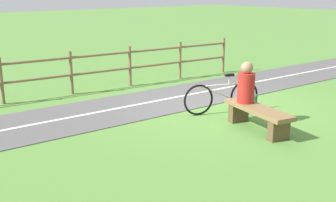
# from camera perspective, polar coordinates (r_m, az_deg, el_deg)

# --- Properties ---
(ground_plane) EXTENTS (80.00, 80.00, 0.00)m
(ground_plane) POSITION_cam_1_polar(r_m,az_deg,el_deg) (9.72, 6.53, -0.70)
(ground_plane) COLOR #548438
(paved_path) EXTENTS (3.47, 36.05, 0.02)m
(paved_path) POSITION_cam_1_polar(r_m,az_deg,el_deg) (8.70, -18.98, -3.32)
(paved_path) COLOR #565454
(paved_path) RESTS_ON ground_plane
(path_centre_line) EXTENTS (1.33, 31.98, 0.00)m
(path_centre_line) POSITION_cam_1_polar(r_m,az_deg,el_deg) (8.70, -18.98, -3.26)
(path_centre_line) COLOR silver
(path_centre_line) RESTS_ON paved_path
(bench) EXTENTS (1.66, 0.76, 0.45)m
(bench) POSITION_cam_1_polar(r_m,az_deg,el_deg) (8.15, 12.10, -1.82)
(bench) COLOR brown
(bench) RESTS_ON ground_plane
(person_seated) EXTENTS (0.40, 0.40, 0.81)m
(person_seated) POSITION_cam_1_polar(r_m,az_deg,el_deg) (8.33, 10.58, 2.20)
(person_seated) COLOR #B2231E
(person_seated) RESTS_ON bench
(bicycle) EXTENTS (0.63, 1.69, 0.85)m
(bicycle) POSITION_cam_1_polar(r_m,az_deg,el_deg) (9.14, 7.33, 0.57)
(bicycle) COLOR black
(bicycle) RESTS_ON ground_plane
(backpack) EXTENTS (0.41, 0.36, 0.40)m
(backpack) POSITION_cam_1_polar(r_m,az_deg,el_deg) (9.33, 10.84, -0.31)
(backpack) COLOR #1E4C2D
(backpack) RESTS_ON ground_plane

